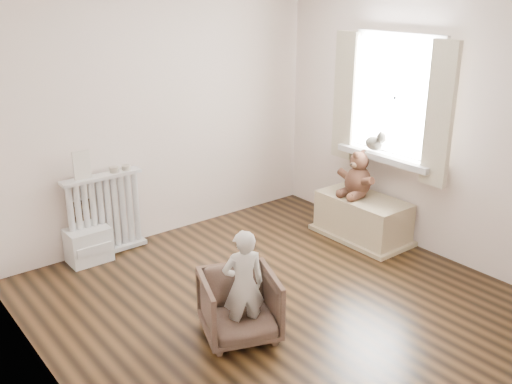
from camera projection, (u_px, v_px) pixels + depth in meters
floor at (275, 300)px, 4.75m from camera, size 3.60×3.60×0.01m
back_wall at (160, 111)px, 5.63m from camera, size 3.60×0.02×2.60m
front_wall at (500, 225)px, 2.97m from camera, size 3.60×0.02×2.60m
left_wall at (37, 204)px, 3.25m from camera, size 0.02×3.60×2.60m
right_wall at (424, 118)px, 5.35m from camera, size 0.02×3.60×2.60m
window at (397, 97)px, 5.49m from camera, size 0.03×0.90×1.10m
window_sill at (386, 157)px, 5.64m from camera, size 0.22×1.10×0.06m
curtain_left at (440, 115)px, 5.03m from camera, size 0.06×0.26×1.30m
curtain_right at (345, 96)px, 5.87m from camera, size 0.06×0.26×1.30m
radiator at (105, 217)px, 5.44m from camera, size 0.77×0.15×0.81m
paper_doll at (82, 165)px, 5.15m from camera, size 0.16×0.01×0.27m
tin_a at (114, 170)px, 5.36m from camera, size 0.09×0.09×0.05m
tin_b at (126, 168)px, 5.43m from camera, size 0.08×0.08×0.05m
toy_vanity at (87, 234)px, 5.34m from camera, size 0.39×0.28×0.61m
armchair at (240, 306)px, 4.20m from camera, size 0.70×0.71×0.50m
child at (243, 285)px, 4.09m from camera, size 0.36×0.30×0.86m
toy_bench at (362, 219)px, 5.87m from camera, size 0.49×0.93×0.44m
teddy_bear at (358, 174)px, 5.77m from camera, size 0.40×0.31×0.47m
plush_cat at (375, 141)px, 5.70m from camera, size 0.20×0.28×0.22m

